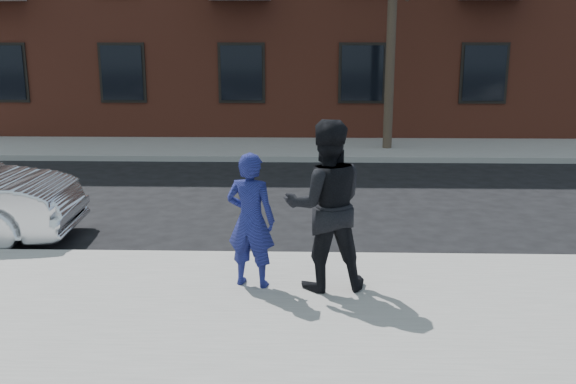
{
  "coord_description": "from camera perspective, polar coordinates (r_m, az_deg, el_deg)",
  "views": [
    {
      "loc": [
        2.15,
        -6.55,
        2.93
      ],
      "look_at": [
        1.94,
        0.4,
        1.3
      ],
      "focal_mm": 38.0,
      "sensor_mm": 36.0,
      "label": 1
    }
  ],
  "objects": [
    {
      "name": "far_curb",
      "position": [
        16.39,
        -5.87,
        3.11
      ],
      "size": [
        50.0,
        0.1,
        0.15
      ],
      "primitive_type": "cube",
      "color": "#999691",
      "rests_on": "ground"
    },
    {
      "name": "man_peacoat",
      "position": [
        7.11,
        3.53,
        -1.27
      ],
      "size": [
        1.07,
        0.89,
        2.01
      ],
      "rotation": [
        0.0,
        0.0,
        3.28
      ],
      "color": "black",
      "rests_on": "near_sidewalk"
    },
    {
      "name": "ground",
      "position": [
        7.49,
        -15.36,
        -10.32
      ],
      "size": [
        100.0,
        100.0,
        0.0
      ],
      "primitive_type": "plane",
      "color": "black",
      "rests_on": "ground"
    },
    {
      "name": "man_hoodie",
      "position": [
        7.22,
        -3.51,
        -2.63
      ],
      "size": [
        0.67,
        0.56,
        1.62
      ],
      "rotation": [
        0.0,
        0.0,
        2.88
      ],
      "color": "navy",
      "rests_on": "near_sidewalk"
    },
    {
      "name": "near_sidewalk",
      "position": [
        7.24,
        -15.97,
        -10.55
      ],
      "size": [
        50.0,
        3.5,
        0.15
      ],
      "primitive_type": "cube",
      "color": "gray",
      "rests_on": "ground"
    },
    {
      "name": "near_curb",
      "position": [
        8.85,
        -12.5,
        -5.93
      ],
      "size": [
        50.0,
        0.1,
        0.15
      ],
      "primitive_type": "cube",
      "color": "#999691",
      "rests_on": "ground"
    },
    {
      "name": "far_sidewalk",
      "position": [
        18.15,
        -5.13,
        4.1
      ],
      "size": [
        50.0,
        3.5,
        0.15
      ],
      "primitive_type": "cube",
      "color": "gray",
      "rests_on": "ground"
    }
  ]
}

